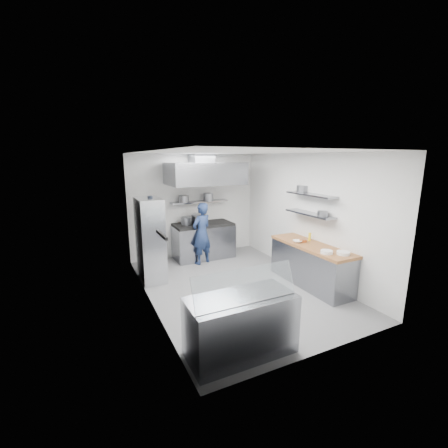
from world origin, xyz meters
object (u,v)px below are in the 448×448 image
gas_range (204,242)px  chef (202,234)px  wire_rack (150,240)px  display_case (241,325)px

gas_range → chef: size_ratio=1.00×
gas_range → wire_rack: wire_rack is taller
chef → display_case: chef is taller
gas_range → wire_rack: 1.93m
display_case → wire_rack: bearing=99.4°
gas_range → display_case: 4.25m
gas_range → chef: (-0.22, -0.44, 0.35)m
gas_range → display_case: gas_range is taller
wire_rack → gas_range: bearing=29.3°
wire_rack → display_case: size_ratio=1.23×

